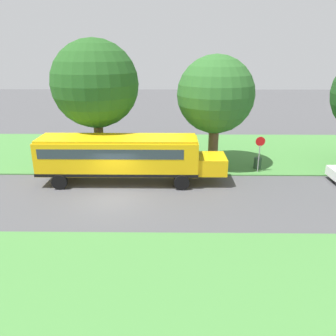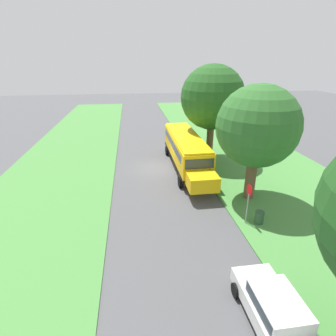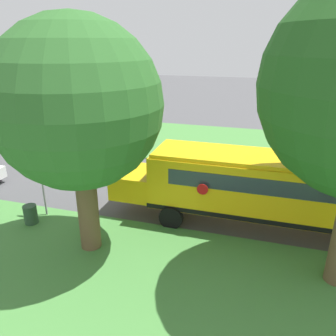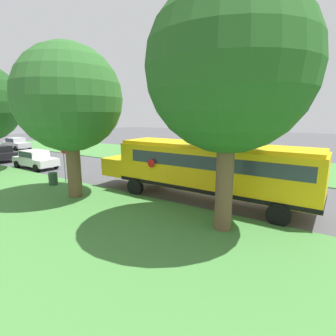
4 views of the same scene
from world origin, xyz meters
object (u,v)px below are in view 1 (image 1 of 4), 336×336
Objects in this scene: oak_tree_roadside_mid at (216,96)px; stop_sign at (260,150)px; trash_bin at (257,164)px; school_bus at (123,155)px; oak_tree_beside_bus at (94,84)px.

oak_tree_roadside_mid is 3.03× the size of stop_sign.
stop_sign is at bearing -11.67° from trash_bin.
trash_bin is at bearing 79.32° from oak_tree_roadside_mid.
school_bus is at bearing -74.50° from trash_bin.
stop_sign is (1.11, 11.81, -4.53)m from oak_tree_beside_bus.
stop_sign is (-1.89, 9.58, -0.19)m from school_bus.
oak_tree_beside_bus reaches higher than school_bus.
oak_tree_roadside_mid reaches higher than stop_sign.
stop_sign is at bearing 65.29° from oak_tree_roadside_mid.
trash_bin is (-0.82, 0.17, -1.29)m from stop_sign.
oak_tree_beside_bus is at bearing -143.37° from school_bus.
oak_tree_roadside_mid is at bearing -100.68° from trash_bin.
school_bus is 5.72m from oak_tree_beside_bus.
stop_sign is at bearing 84.64° from oak_tree_beside_bus.
oak_tree_roadside_mid is (-0.33, 8.69, -0.86)m from oak_tree_beside_bus.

